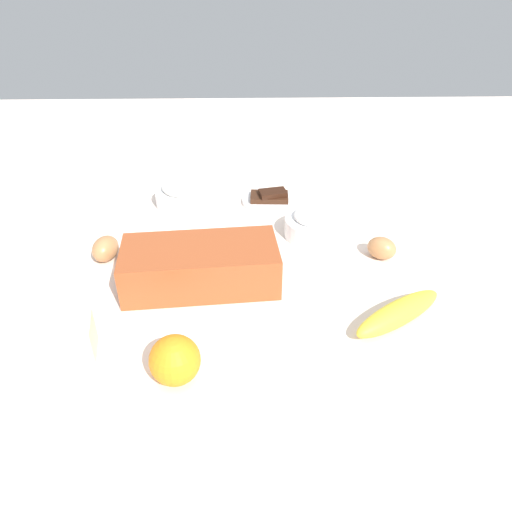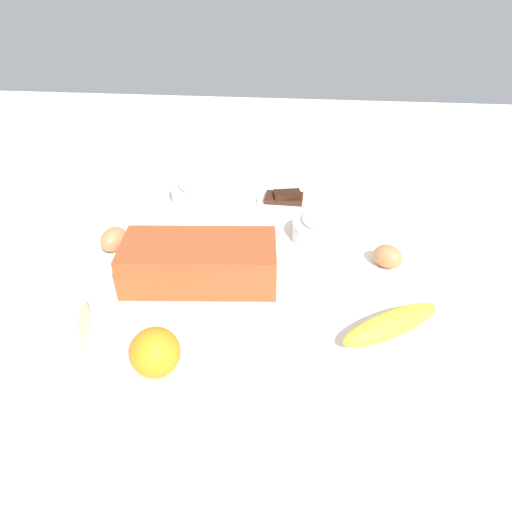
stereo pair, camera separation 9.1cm
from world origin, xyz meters
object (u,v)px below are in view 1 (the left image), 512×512
banana (399,313)px  chocolate_plate (270,199)px  egg_near_butter (382,248)px  loaf_pan (201,265)px  sugar_bowl (314,224)px  flour_bowl (184,193)px  orange_fruit (175,360)px  butter_block (63,341)px  egg_beside_bowl (105,249)px

banana → chocolate_plate: 0.48m
banana → egg_near_butter: bearing=84.6°
loaf_pan → sugar_bowl: 0.28m
flour_bowl → sugar_bowl: same height
orange_fruit → butter_block: size_ratio=0.83×
flour_bowl → chocolate_plate: size_ratio=1.05×
flour_bowl → chocolate_plate: 0.21m
loaf_pan → orange_fruit: bearing=-99.9°
butter_block → egg_near_butter: bearing=25.4°
flour_bowl → sugar_bowl: size_ratio=1.11×
loaf_pan → egg_beside_bowl: bearing=150.8°
sugar_bowl → orange_fruit: (-0.25, -0.40, 0.01)m
orange_fruit → egg_beside_bowl: 0.36m
loaf_pan → egg_beside_bowl: loaf_pan is taller
loaf_pan → orange_fruit: loaf_pan is taller
loaf_pan → chocolate_plate: bearing=61.4°
butter_block → chocolate_plate: (0.34, 0.50, -0.02)m
orange_fruit → chocolate_plate: size_ratio=0.57×
egg_near_butter → chocolate_plate: bearing=131.0°
chocolate_plate → banana: bearing=-66.2°
orange_fruit → egg_beside_bowl: orange_fruit is taller
sugar_bowl → egg_beside_bowl: 0.43m
egg_beside_bowl → sugar_bowl: bearing=10.7°
loaf_pan → egg_beside_bowl: (-0.20, 0.09, -0.02)m
banana → egg_beside_bowl: 0.57m
loaf_pan → orange_fruit: (-0.02, -0.23, -0.00)m
flour_bowl → egg_beside_bowl: flour_bowl is taller
loaf_pan → sugar_bowl: loaf_pan is taller
sugar_bowl → orange_fruit: size_ratio=1.65×
sugar_bowl → orange_fruit: bearing=-121.8°
butter_block → egg_beside_bowl: butter_block is taller
egg_beside_bowl → flour_bowl: bearing=60.6°
sugar_bowl → egg_near_butter: (0.13, -0.09, -0.01)m
banana → chocolate_plate: size_ratio=1.46×
loaf_pan → egg_beside_bowl: 0.22m
butter_block → egg_beside_bowl: size_ratio=1.38×
orange_fruit → butter_block: 0.18m
flour_bowl → chocolate_plate: flour_bowl is taller
loaf_pan → sugar_bowl: (0.23, 0.17, -0.01)m
orange_fruit → butter_block: (-0.17, 0.05, -0.01)m
flour_bowl → orange_fruit: bearing=-85.5°
flour_bowl → butter_block: size_ratio=1.52×
sugar_bowl → egg_near_butter: 0.15m
egg_beside_bowl → banana: bearing=-21.0°
flour_bowl → egg_near_butter: size_ratio=2.36×
sugar_bowl → butter_block: 0.55m
sugar_bowl → loaf_pan: bearing=-143.5°
butter_block → chocolate_plate: bearing=56.3°
butter_block → orange_fruit: bearing=-16.0°
loaf_pan → banana: (0.33, -0.12, -0.02)m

